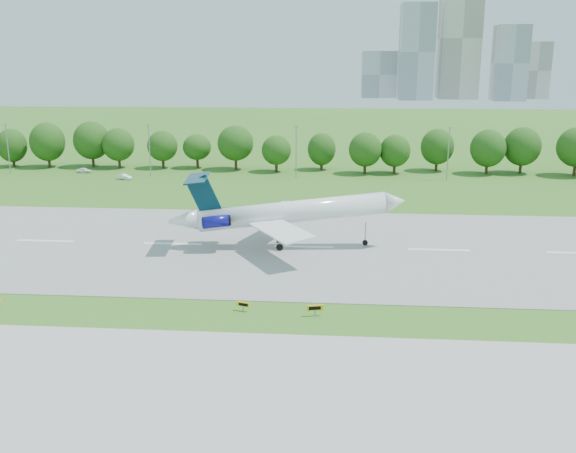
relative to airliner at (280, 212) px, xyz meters
The scene contains 11 objects.
ground 30.27m from the airliner, 123.58° to the right, with size 600.00×600.00×0.00m, color #2F6119.
runway 17.33m from the airliner, behind, with size 400.00×45.00×0.08m, color gray.
taxiway 46.19m from the airliner, 111.05° to the right, with size 400.00×23.00×0.08m, color #ADADA8.
tree_line 69.18m from the airliner, 103.78° to the left, with size 288.40×8.40×10.40m.
light_poles 60.26m from the airliner, 108.36° to the left, with size 175.90×0.25×12.19m.
skyline 376.08m from the airliner, 77.11° to the left, with size 127.00×52.00×80.00m.
airliner is the anchor object (origin of this frame).
taxi_sign_centre 25.76m from the airliner, 94.13° to the right, with size 1.49×0.59×1.06m.
taxi_sign_right 27.20m from the airliner, 76.50° to the right, with size 1.81×0.62×1.27m.
service_vehicle_a 66.78m from the airliner, 128.41° to the left, with size 1.30×3.72×1.23m, color white.
service_vehicle_b 80.97m from the airliner, 132.01° to the left, with size 1.47×3.65×1.24m, color white.
Camera 1 is at (25.01, -66.90, 27.50)m, focal length 40.00 mm.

